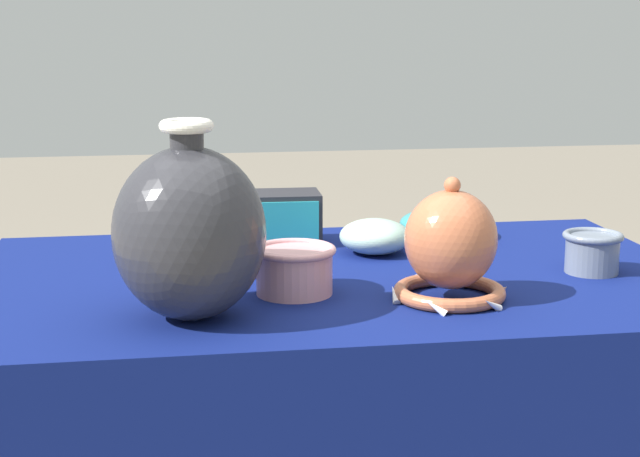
{
  "coord_description": "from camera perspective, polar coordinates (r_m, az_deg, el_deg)",
  "views": [
    {
      "loc": [
        -0.28,
        -1.57,
        1.15
      ],
      "look_at": [
        -0.06,
        -0.15,
        0.84
      ],
      "focal_mm": 55.0,
      "sensor_mm": 36.0,
      "label": 1
    }
  ],
  "objects": [
    {
      "name": "mosaic_tile_box",
      "position": [
        1.86,
        -2.01,
        0.61
      ],
      "size": [
        0.13,
        0.11,
        0.1
      ],
      "rotation": [
        0.0,
        0.0,
        -0.03
      ],
      "color": "#232328",
      "rests_on": "display_table"
    },
    {
      "name": "bowl_shallow_teal",
      "position": [
        1.94,
        7.15,
        0.29
      ],
      "size": [
        0.17,
        0.17,
        0.05
      ],
      "primitive_type": "ellipsoid",
      "color": "teal",
      "rests_on": "display_table"
    },
    {
      "name": "vase_dome_bell",
      "position": [
        1.5,
        7.6,
        -1.19
      ],
      "size": [
        0.18,
        0.18,
        0.19
      ],
      "color": "#BC6642",
      "rests_on": "display_table"
    },
    {
      "name": "cup_wide_rose",
      "position": [
        1.52,
        -1.51,
        -2.32
      ],
      "size": [
        0.13,
        0.13,
        0.08
      ],
      "color": "#D19399",
      "rests_on": "display_table"
    },
    {
      "name": "vase_tall_bulbous",
      "position": [
        1.39,
        -7.61,
        -0.21
      ],
      "size": [
        0.22,
        0.22,
        0.29
      ],
      "color": "#2D2D33",
      "rests_on": "display_table"
    },
    {
      "name": "bowl_shallow_celadon",
      "position": [
        1.79,
        3.21,
        -0.46
      ],
      "size": [
        0.13,
        0.13,
        0.06
      ],
      "primitive_type": "ellipsoid",
      "color": "#A8CCB7",
      "rests_on": "display_table"
    },
    {
      "name": "display_table",
      "position": [
        1.66,
        1.17,
        -5.2
      ],
      "size": [
        1.21,
        0.75,
        0.73
      ],
      "color": "#38383D",
      "rests_on": "ground_plane"
    },
    {
      "name": "cup_wide_slate",
      "position": [
        1.71,
        15.56,
        -1.25
      ],
      "size": [
        0.1,
        0.1,
        0.07
      ],
      "color": "slate",
      "rests_on": "display_table"
    },
    {
      "name": "bowl_shallow_cobalt",
      "position": [
        1.67,
        -6.56,
        -1.24
      ],
      "size": [
        0.16,
        0.16,
        0.07
      ],
      "primitive_type": "ellipsoid",
      "color": "#3851A8",
      "rests_on": "display_table"
    }
  ]
}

